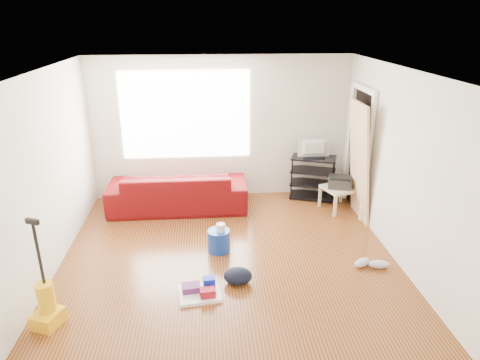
{
  "coord_description": "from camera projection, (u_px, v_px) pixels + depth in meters",
  "views": [
    {
      "loc": [
        -0.25,
        -4.8,
        3.11
      ],
      "look_at": [
        0.18,
        0.6,
        1.01
      ],
      "focal_mm": 32.0,
      "sensor_mm": 36.0,
      "label": 1
    }
  ],
  "objects": [
    {
      "name": "room",
      "position": [
        234.0,
        175.0,
        5.3
      ],
      "size": [
        4.51,
        5.01,
        2.51
      ],
      "color": "#532709",
      "rests_on": "ground"
    },
    {
      "name": "sofa",
      "position": [
        179.0,
        208.0,
        7.36
      ],
      "size": [
        2.3,
        0.9,
        0.67
      ],
      "primitive_type": "imported",
      "rotation": [
        0.0,
        0.0,
        3.14
      ],
      "color": "#40050D",
      "rests_on": "ground"
    },
    {
      "name": "tv_stand",
      "position": [
        313.0,
        177.0,
        7.65
      ],
      "size": [
        0.87,
        0.67,
        0.77
      ],
      "rotation": [
        0.0,
        0.0,
        -0.34
      ],
      "color": "black",
      "rests_on": "ground"
    },
    {
      "name": "tv",
      "position": [
        315.0,
        148.0,
        7.46
      ],
      "size": [
        0.56,
        0.07,
        0.33
      ],
      "primitive_type": "imported",
      "rotation": [
        0.0,
        0.0,
        3.14
      ],
      "color": "black",
      "rests_on": "tv_stand"
    },
    {
      "name": "side_table",
      "position": [
        339.0,
        191.0,
        7.21
      ],
      "size": [
        0.62,
        0.62,
        0.4
      ],
      "rotation": [
        0.0,
        0.0,
        0.34
      ],
      "color": "#C4B68F",
      "rests_on": "ground"
    },
    {
      "name": "printer",
      "position": [
        340.0,
        182.0,
        7.15
      ],
      "size": [
        0.44,
        0.38,
        0.2
      ],
      "rotation": [
        0.0,
        0.0,
        -0.29
      ],
      "color": "#282828",
      "rests_on": "side_table"
    },
    {
      "name": "bucket",
      "position": [
        219.0,
        250.0,
        6.04
      ],
      "size": [
        0.36,
        0.36,
        0.31
      ],
      "primitive_type": "cylinder",
      "rotation": [
        0.0,
        0.0,
        -0.15
      ],
      "color": "#113499",
      "rests_on": "ground"
    },
    {
      "name": "toilet_paper",
      "position": [
        221.0,
        238.0,
        5.95
      ],
      "size": [
        0.12,
        0.12,
        0.11
      ],
      "primitive_type": "cylinder",
      "color": "silver",
      "rests_on": "bucket"
    },
    {
      "name": "cleaning_tray",
      "position": [
        201.0,
        291.0,
        5.07
      ],
      "size": [
        0.53,
        0.45,
        0.18
      ],
      "rotation": [
        0.0,
        0.0,
        0.13
      ],
      "color": "white",
      "rests_on": "ground"
    },
    {
      "name": "backpack",
      "position": [
        238.0,
        283.0,
        5.31
      ],
      "size": [
        0.37,
        0.31,
        0.19
      ],
      "primitive_type": "ellipsoid",
      "rotation": [
        0.0,
        0.0,
        -0.07
      ],
      "color": "black",
      "rests_on": "ground"
    },
    {
      "name": "sneakers",
      "position": [
        371.0,
        263.0,
        5.62
      ],
      "size": [
        0.49,
        0.25,
        0.11
      ],
      "rotation": [
        0.0,
        0.0,
        0.07
      ],
      "color": "#B5B4C4",
      "rests_on": "ground"
    },
    {
      "name": "vacuum",
      "position": [
        47.0,
        306.0,
        4.53
      ],
      "size": [
        0.35,
        0.37,
        1.23
      ],
      "rotation": [
        0.0,
        0.0,
        -0.38
      ],
      "color": "#F0AE12",
      "rests_on": "ground"
    },
    {
      "name": "door_panel",
      "position": [
        353.0,
        216.0,
        7.06
      ],
      "size": [
        0.24,
        0.76,
        1.9
      ],
      "primitive_type": "cube",
      "rotation": [
        0.0,
        -0.1,
        0.0
      ],
      "color": "tan",
      "rests_on": "ground"
    }
  ]
}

